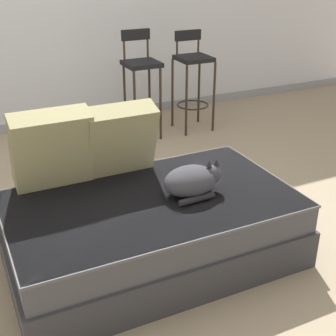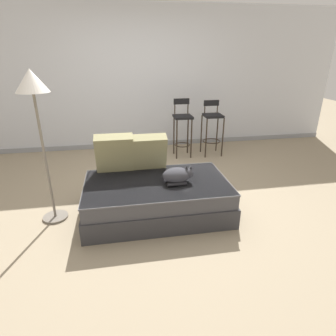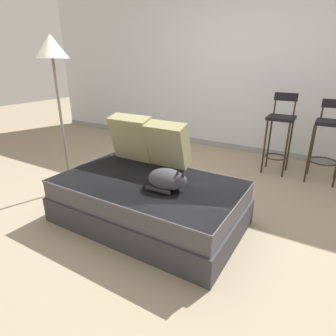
{
  "view_description": "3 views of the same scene",
  "coord_description": "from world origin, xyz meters",
  "px_view_note": "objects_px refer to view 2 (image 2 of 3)",
  "views": [
    {
      "loc": [
        -0.92,
        -2.55,
        1.71
      ],
      "look_at": [
        0.15,
        -0.3,
        0.53
      ],
      "focal_mm": 50.0,
      "sensor_mm": 36.0,
      "label": 1
    },
    {
      "loc": [
        -0.38,
        -3.28,
        1.8
      ],
      "look_at": [
        0.15,
        -0.3,
        0.53
      ],
      "focal_mm": 30.0,
      "sensor_mm": 36.0,
      "label": 2
    },
    {
      "loc": [
        1.33,
        -2.25,
        1.42
      ],
      "look_at": [
        0.15,
        -0.3,
        0.53
      ],
      "focal_mm": 30.0,
      "sensor_mm": 36.0,
      "label": 3
    }
  ],
  "objects_px": {
    "bar_stool_near_window": "(183,124)",
    "throw_pillow_middle": "(149,152)",
    "throw_pillow_corner": "(115,153)",
    "bar_stool_by_doorway": "(212,124)",
    "floor_lamp": "(34,96)",
    "cat": "(178,175)",
    "couch": "(157,197)"
  },
  "relations": [
    {
      "from": "bar_stool_near_window",
      "to": "throw_pillow_middle",
      "type": "bearing_deg",
      "value": -117.01
    },
    {
      "from": "throw_pillow_corner",
      "to": "throw_pillow_middle",
      "type": "distance_m",
      "value": 0.42
    },
    {
      "from": "bar_stool_by_doorway",
      "to": "throw_pillow_corner",
      "type": "bearing_deg",
      "value": -138.98
    },
    {
      "from": "throw_pillow_corner",
      "to": "bar_stool_near_window",
      "type": "distance_m",
      "value": 1.93
    },
    {
      "from": "throw_pillow_middle",
      "to": "bar_stool_by_doorway",
      "type": "distance_m",
      "value": 2.02
    },
    {
      "from": "throw_pillow_middle",
      "to": "bar_stool_by_doorway",
      "type": "relative_size",
      "value": 0.47
    },
    {
      "from": "bar_stool_by_doorway",
      "to": "floor_lamp",
      "type": "height_order",
      "value": "floor_lamp"
    },
    {
      "from": "cat",
      "to": "couch",
      "type": "bearing_deg",
      "value": 168.57
    },
    {
      "from": "bar_stool_by_doorway",
      "to": "cat",
      "type": "bearing_deg",
      "value": -118.22
    },
    {
      "from": "throw_pillow_middle",
      "to": "floor_lamp",
      "type": "relative_size",
      "value": 0.28
    },
    {
      "from": "couch",
      "to": "bar_stool_by_doorway",
      "type": "height_order",
      "value": "bar_stool_by_doorway"
    },
    {
      "from": "bar_stool_near_window",
      "to": "bar_stool_by_doorway",
      "type": "bearing_deg",
      "value": -0.15
    },
    {
      "from": "couch",
      "to": "bar_stool_by_doorway",
      "type": "distance_m",
      "value": 2.33
    },
    {
      "from": "couch",
      "to": "throw_pillow_middle",
      "type": "relative_size",
      "value": 3.61
    },
    {
      "from": "throw_pillow_corner",
      "to": "cat",
      "type": "xyz_separation_m",
      "value": [
        0.69,
        -0.44,
        -0.16
      ]
    },
    {
      "from": "throw_pillow_middle",
      "to": "floor_lamp",
      "type": "bearing_deg",
      "value": -165.61
    },
    {
      "from": "couch",
      "to": "throw_pillow_corner",
      "type": "xyz_separation_m",
      "value": [
        -0.46,
        0.39,
        0.44
      ]
    },
    {
      "from": "bar_stool_near_window",
      "to": "floor_lamp",
      "type": "xyz_separation_m",
      "value": [
        -1.92,
        -1.81,
        0.8
      ]
    },
    {
      "from": "throw_pillow_middle",
      "to": "floor_lamp",
      "type": "distance_m",
      "value": 1.39
    },
    {
      "from": "couch",
      "to": "cat",
      "type": "bearing_deg",
      "value": -11.43
    },
    {
      "from": "cat",
      "to": "bar_stool_near_window",
      "type": "distance_m",
      "value": 2.02
    },
    {
      "from": "floor_lamp",
      "to": "throw_pillow_middle",
      "type": "bearing_deg",
      "value": 14.39
    },
    {
      "from": "couch",
      "to": "throw_pillow_corner",
      "type": "bearing_deg",
      "value": 139.27
    },
    {
      "from": "throw_pillow_corner",
      "to": "bar_stool_by_doorway",
      "type": "bearing_deg",
      "value": 41.02
    },
    {
      "from": "throw_pillow_corner",
      "to": "bar_stool_near_window",
      "type": "xyz_separation_m",
      "value": [
        1.19,
        1.52,
        -0.06
      ]
    },
    {
      "from": "floor_lamp",
      "to": "bar_stool_near_window",
      "type": "bearing_deg",
      "value": 43.41
    },
    {
      "from": "cat",
      "to": "throw_pillow_corner",
      "type": "bearing_deg",
      "value": 147.51
    },
    {
      "from": "throw_pillow_corner",
      "to": "throw_pillow_middle",
      "type": "bearing_deg",
      "value": -0.04
    },
    {
      "from": "couch",
      "to": "cat",
      "type": "height_order",
      "value": "cat"
    },
    {
      "from": "throw_pillow_corner",
      "to": "throw_pillow_middle",
      "type": "height_order",
      "value": "throw_pillow_corner"
    },
    {
      "from": "bar_stool_by_doorway",
      "to": "floor_lamp",
      "type": "bearing_deg",
      "value": -143.75
    },
    {
      "from": "cat",
      "to": "bar_stool_by_doorway",
      "type": "distance_m",
      "value": 2.22
    }
  ]
}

